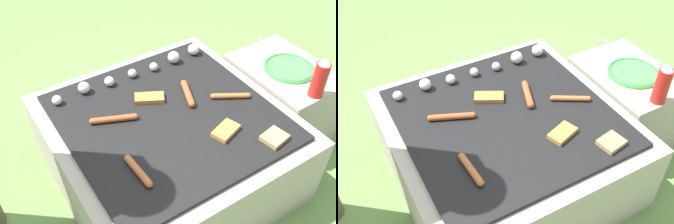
# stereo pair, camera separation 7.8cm
# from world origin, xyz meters

# --- Properties ---
(ground_plane) EXTENTS (14.00, 14.00, 0.00)m
(ground_plane) POSITION_xyz_m (0.00, 0.00, 0.00)
(ground_plane) COLOR #608442
(grill) EXTENTS (0.96, 0.96, 0.37)m
(grill) POSITION_xyz_m (0.00, 0.00, 0.18)
(grill) COLOR #A89E8C
(grill) RESTS_ON ground_plane
(side_ledge) EXTENTS (0.37, 0.51, 0.37)m
(side_ledge) POSITION_xyz_m (0.67, -0.02, 0.19)
(side_ledge) COLOR #A89E8C
(side_ledge) RESTS_ON ground_plane
(sausage_front_center) EXTENTS (0.16, 0.10, 0.02)m
(sausage_front_center) POSITION_xyz_m (0.29, -0.05, 0.38)
(sausage_front_center) COLOR #B7602D
(sausage_front_center) RESTS_ON grill
(sausage_back_right) EXTENTS (0.08, 0.17, 0.03)m
(sausage_back_right) POSITION_xyz_m (0.14, 0.06, 0.39)
(sausage_back_right) COLOR #A34C23
(sausage_back_right) RESTS_ON grill
(sausage_back_left) EXTENTS (0.19, 0.09, 0.03)m
(sausage_back_left) POSITION_xyz_m (-0.21, 0.09, 0.39)
(sausage_back_left) COLOR #A34C23
(sausage_back_left) RESTS_ON grill
(sausage_mid_left) EXTENTS (0.03, 0.17, 0.03)m
(sausage_mid_left) POSITION_xyz_m (-0.26, -0.20, 0.39)
(sausage_mid_left) COLOR #B7602D
(sausage_mid_left) RESTS_ON grill
(bread_slice_right) EXTENTS (0.13, 0.10, 0.02)m
(bread_slice_right) POSITION_xyz_m (0.14, -0.21, 0.38)
(bread_slice_right) COLOR #D18438
(bread_slice_right) RESTS_ON grill
(bread_slice_left) EXTENTS (0.14, 0.12, 0.02)m
(bread_slice_left) POSITION_xyz_m (-0.01, 0.13, 0.38)
(bread_slice_left) COLOR #B27033
(bread_slice_left) RESTS_ON grill
(bread_slice_center) EXTENTS (0.11, 0.09, 0.02)m
(bread_slice_center) POSITION_xyz_m (0.27, -0.34, 0.38)
(bread_slice_center) COLOR tan
(bread_slice_center) RESTS_ON grill
(mushroom_row) EXTENTS (0.77, 0.07, 0.06)m
(mushroom_row) POSITION_xyz_m (0.06, 0.32, 0.40)
(mushroom_row) COLOR beige
(mushroom_row) RESTS_ON grill
(plate_colorful) EXTENTS (0.24, 0.24, 0.02)m
(plate_colorful) POSITION_xyz_m (0.67, -0.04, 0.38)
(plate_colorful) COLOR #4CB24C
(plate_colorful) RESTS_ON side_ledge
(condiment_bottle) EXTENTS (0.06, 0.06, 0.20)m
(condiment_bottle) POSITION_xyz_m (0.62, -0.24, 0.47)
(condiment_bottle) COLOR red
(condiment_bottle) RESTS_ON side_ledge
(fork_utensil) EXTENTS (0.08, 0.19, 0.01)m
(fork_utensil) POSITION_xyz_m (0.71, 0.17, 0.38)
(fork_utensil) COLOR silver
(fork_utensil) RESTS_ON side_ledge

